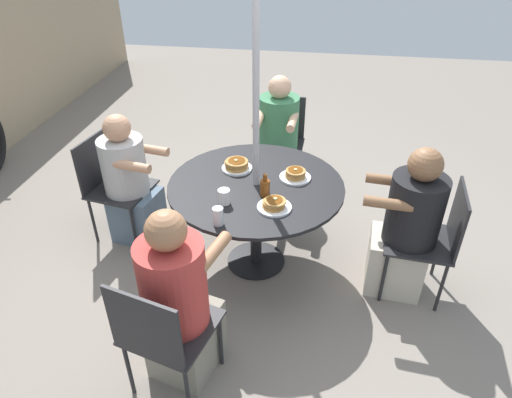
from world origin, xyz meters
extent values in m
plane|color=gray|center=(0.00, 0.00, 0.00)|extent=(12.00, 12.00, 0.00)
cylinder|color=black|center=(0.00, 0.00, 0.01)|extent=(0.45, 0.45, 0.01)
cylinder|color=black|center=(0.00, 0.00, 0.35)|extent=(0.09, 0.09, 0.69)
cylinder|color=black|center=(0.00, 0.00, 0.71)|extent=(1.25, 1.25, 0.03)
cylinder|color=#ADADB2|center=(0.00, 0.00, 1.21)|extent=(0.04, 0.04, 2.42)
cylinder|color=#232326|center=(0.35, 0.91, 0.22)|extent=(0.02, 0.02, 0.43)
cylinder|color=#232326|center=(-0.02, 0.98, 0.22)|extent=(0.02, 0.02, 0.43)
cylinder|color=#232326|center=(0.41, 1.29, 0.22)|extent=(0.02, 0.02, 0.43)
cylinder|color=#232326|center=(0.04, 1.35, 0.22)|extent=(0.02, 0.02, 0.43)
cube|color=#232326|center=(0.19, 1.13, 0.44)|extent=(0.52, 0.52, 0.02)
cube|color=#232326|center=(0.23, 1.34, 0.66)|extent=(0.42, 0.09, 0.42)
cube|color=slate|center=(0.18, 1.02, 0.22)|extent=(0.39, 0.41, 0.43)
cylinder|color=#B2B2B2|center=(0.18, 1.07, 0.66)|extent=(0.35, 0.35, 0.46)
sphere|color=tan|center=(0.18, 1.07, 0.99)|extent=(0.21, 0.21, 0.21)
cylinder|color=tan|center=(0.29, 0.87, 0.77)|extent=(0.12, 0.30, 0.07)
cylinder|color=tan|center=(0.02, 0.92, 0.77)|extent=(0.12, 0.30, 0.07)
cylinder|color=#232326|center=(-0.88, 0.43, 0.22)|extent=(0.02, 0.02, 0.43)
cylinder|color=#232326|center=(-0.98, 0.06, 0.22)|extent=(0.02, 0.02, 0.43)
cylinder|color=#232326|center=(-1.25, 0.52, 0.22)|extent=(0.02, 0.02, 0.43)
cylinder|color=#232326|center=(-1.34, 0.15, 0.22)|extent=(0.02, 0.02, 0.43)
cube|color=#232326|center=(-1.11, 0.29, 0.44)|extent=(0.55, 0.55, 0.02)
cube|color=#232326|center=(-1.32, 0.34, 0.66)|extent=(0.12, 0.42, 0.42)
cube|color=gray|center=(-1.00, 0.26, 0.22)|extent=(0.45, 0.43, 0.43)
cylinder|color=#B73833|center=(-1.05, 0.27, 0.70)|extent=(0.36, 0.36, 0.54)
sphere|color=#A3704C|center=(-1.05, 0.27, 1.06)|extent=(0.21, 0.21, 0.21)
cylinder|color=#A3704C|center=(-0.84, 0.37, 0.83)|extent=(0.31, 0.14, 0.07)
cylinder|color=#A3704C|center=(-0.91, 0.09, 0.83)|extent=(0.31, 0.14, 0.07)
cylinder|color=#232326|center=(-0.28, -0.94, 0.22)|extent=(0.02, 0.02, 0.43)
cylinder|color=#232326|center=(0.10, -0.97, 0.22)|extent=(0.02, 0.02, 0.43)
cylinder|color=#232326|center=(-0.32, -1.32, 0.22)|extent=(0.02, 0.02, 0.43)
cylinder|color=#232326|center=(0.06, -1.35, 0.22)|extent=(0.02, 0.02, 0.43)
cube|color=#232326|center=(-0.11, -1.14, 0.44)|extent=(0.49, 0.49, 0.02)
cube|color=#232326|center=(-0.13, -1.36, 0.66)|extent=(0.42, 0.06, 0.42)
cube|color=beige|center=(-0.10, -1.03, 0.22)|extent=(0.38, 0.42, 0.43)
cylinder|color=black|center=(-0.10, -1.08, 0.68)|extent=(0.37, 0.37, 0.49)
sphere|color=brown|center=(-0.10, -1.08, 1.02)|extent=(0.22, 0.22, 0.22)
cylinder|color=brown|center=(-0.23, -0.88, 0.80)|extent=(0.10, 0.31, 0.07)
cylinder|color=brown|center=(0.06, -0.91, 0.80)|extent=(0.10, 0.31, 0.07)
cylinder|color=#232326|center=(0.95, -0.22, 0.22)|extent=(0.02, 0.02, 0.43)
cylinder|color=#232326|center=(0.97, 0.16, 0.22)|extent=(0.02, 0.02, 0.43)
cylinder|color=#232326|center=(1.33, -0.23, 0.22)|extent=(0.02, 0.02, 0.43)
cylinder|color=#232326|center=(1.35, 0.15, 0.22)|extent=(0.02, 0.02, 0.43)
cube|color=#232326|center=(1.15, -0.04, 0.44)|extent=(0.46, 0.46, 0.02)
cube|color=#232326|center=(1.36, -0.04, 0.66)|extent=(0.03, 0.43, 0.42)
cube|color=#3D3D42|center=(1.04, -0.03, 0.22)|extent=(0.39, 0.35, 0.43)
cylinder|color=#38754C|center=(1.09, -0.04, 0.69)|extent=(0.36, 0.36, 0.52)
sphere|color=#DBA884|center=(1.09, -0.04, 1.05)|extent=(0.20, 0.20, 0.20)
cylinder|color=#DBA884|center=(0.89, -0.17, 0.82)|extent=(0.32, 0.08, 0.07)
cylinder|color=#DBA884|center=(0.90, 0.12, 0.82)|extent=(0.32, 0.08, 0.07)
cylinder|color=white|center=(0.18, 0.17, 0.73)|extent=(0.23, 0.23, 0.02)
cylinder|color=#AD7A3D|center=(0.18, 0.17, 0.74)|extent=(0.17, 0.17, 0.01)
cylinder|color=#AD7A3D|center=(0.19, 0.17, 0.76)|extent=(0.17, 0.17, 0.01)
cylinder|color=#AD7A3D|center=(0.19, 0.18, 0.77)|extent=(0.18, 0.18, 0.01)
cylinder|color=#AD7A3D|center=(0.18, 0.17, 0.78)|extent=(0.17, 0.17, 0.01)
ellipsoid|color=brown|center=(0.18, 0.17, 0.79)|extent=(0.14, 0.13, 0.00)
cube|color=#F4E084|center=(0.18, 0.18, 0.80)|extent=(0.03, 0.03, 0.01)
cylinder|color=white|center=(0.12, -0.27, 0.73)|extent=(0.23, 0.23, 0.02)
cylinder|color=#AD7A3D|center=(0.11, -0.27, 0.74)|extent=(0.14, 0.14, 0.01)
cylinder|color=#AD7A3D|center=(0.12, -0.27, 0.76)|extent=(0.15, 0.15, 0.01)
cylinder|color=#AD7A3D|center=(0.12, -0.27, 0.77)|extent=(0.14, 0.14, 0.01)
cylinder|color=#AD7A3D|center=(0.11, -0.27, 0.78)|extent=(0.14, 0.14, 0.01)
ellipsoid|color=brown|center=(0.12, -0.27, 0.79)|extent=(0.12, 0.11, 0.00)
cube|color=#F4E084|center=(0.11, -0.27, 0.80)|extent=(0.02, 0.02, 0.01)
cylinder|color=white|center=(-0.28, -0.17, 0.73)|extent=(0.23, 0.23, 0.02)
cylinder|color=#AD7A3D|center=(-0.29, -0.16, 0.74)|extent=(0.15, 0.15, 0.01)
cylinder|color=#AD7A3D|center=(-0.28, -0.16, 0.75)|extent=(0.14, 0.14, 0.01)
cylinder|color=#AD7A3D|center=(-0.28, -0.16, 0.76)|extent=(0.15, 0.15, 0.01)
cylinder|color=#AD7A3D|center=(-0.29, -0.17, 0.78)|extent=(0.14, 0.14, 0.01)
ellipsoid|color=brown|center=(-0.28, -0.17, 0.79)|extent=(0.11, 0.11, 0.00)
cube|color=#F4E084|center=(-0.28, -0.17, 0.79)|extent=(0.03, 0.03, 0.01)
cylinder|color=brown|center=(-0.14, -0.08, 0.78)|extent=(0.07, 0.07, 0.11)
cylinder|color=brown|center=(-0.14, -0.08, 0.86)|extent=(0.03, 0.03, 0.05)
torus|color=brown|center=(-0.11, -0.08, 0.79)|extent=(0.05, 0.01, 0.05)
cylinder|color=white|center=(-0.28, 0.17, 0.77)|extent=(0.08, 0.08, 0.09)
cylinder|color=white|center=(-0.28, 0.17, 0.82)|extent=(0.08, 0.08, 0.01)
cylinder|color=silver|center=(-0.51, 0.15, 0.78)|extent=(0.07, 0.07, 0.12)
camera|label=1|loc=(-2.72, -0.43, 2.40)|focal=32.00mm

